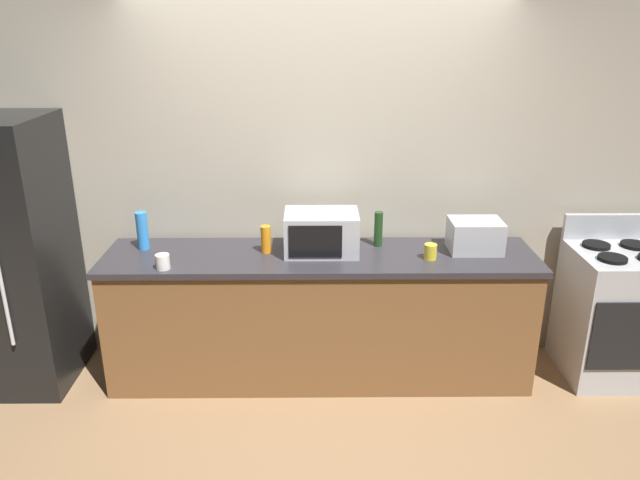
% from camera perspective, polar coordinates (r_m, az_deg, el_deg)
% --- Properties ---
extents(ground_plane, '(8.00, 8.00, 0.00)m').
position_cam_1_polar(ground_plane, '(4.07, 0.05, -15.35)').
color(ground_plane, '#93704C').
extents(back_wall, '(6.40, 0.10, 2.70)m').
position_cam_1_polar(back_wall, '(4.24, -0.05, 6.37)').
color(back_wall, '#B2A893').
rests_on(back_wall, ground_plane).
extents(counter_run, '(2.84, 0.64, 0.90)m').
position_cam_1_polar(counter_run, '(4.17, 0.00, -7.08)').
color(counter_run, brown).
rests_on(counter_run, ground_plane).
extents(refrigerator, '(0.72, 0.73, 1.80)m').
position_cam_1_polar(refrigerator, '(4.47, -27.32, -1.28)').
color(refrigerator, black).
rests_on(refrigerator, ground_plane).
extents(stove_range, '(0.60, 0.61, 1.08)m').
position_cam_1_polar(stove_range, '(4.64, 25.71, -6.18)').
color(stove_range, '#B7BABF').
rests_on(stove_range, ground_plane).
extents(microwave, '(0.48, 0.35, 0.27)m').
position_cam_1_polar(microwave, '(3.98, 0.13, 0.71)').
color(microwave, '#B7BABF').
rests_on(microwave, counter_run).
extents(toaster_oven, '(0.34, 0.26, 0.21)m').
position_cam_1_polar(toaster_oven, '(4.14, 14.33, 0.40)').
color(toaster_oven, '#B7BABF').
rests_on(toaster_oven, counter_run).
extents(bottle_dish_soap, '(0.07, 0.07, 0.18)m').
position_cam_1_polar(bottle_dish_soap, '(4.00, -5.10, 0.06)').
color(bottle_dish_soap, orange).
rests_on(bottle_dish_soap, counter_run).
extents(bottle_spray_cleaner, '(0.08, 0.08, 0.25)m').
position_cam_1_polar(bottle_spray_cleaner, '(4.21, -16.30, 0.85)').
color(bottle_spray_cleaner, '#338CE5').
rests_on(bottle_spray_cleaner, counter_run).
extents(bottle_wine, '(0.06, 0.06, 0.24)m').
position_cam_1_polar(bottle_wine, '(4.12, 5.49, 1.04)').
color(bottle_wine, '#1E3F19').
rests_on(bottle_wine, counter_run).
extents(mug_white, '(0.09, 0.09, 0.09)m').
position_cam_1_polar(mug_white, '(3.87, -14.53, -1.98)').
color(mug_white, white).
rests_on(mug_white, counter_run).
extents(mug_yellow, '(0.08, 0.08, 0.10)m').
position_cam_1_polar(mug_yellow, '(3.96, 10.31, -1.08)').
color(mug_yellow, yellow).
rests_on(mug_yellow, counter_run).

